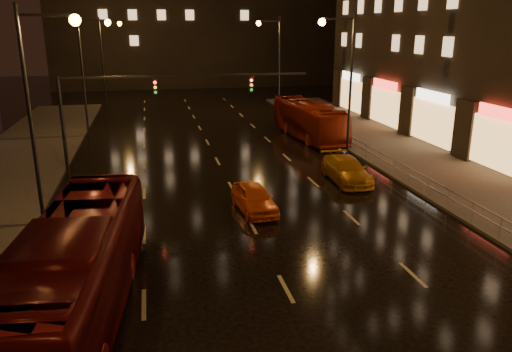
# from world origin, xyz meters

# --- Properties ---
(ground) EXTENTS (140.00, 140.00, 0.00)m
(ground) POSITION_xyz_m (0.00, 20.00, 0.00)
(ground) COLOR black
(ground) RESTS_ON ground
(sidewalk_right) EXTENTS (7.00, 70.00, 0.15)m
(sidewalk_right) POSITION_xyz_m (13.50, 15.00, 0.07)
(sidewalk_right) COLOR #38332D
(sidewalk_right) RESTS_ON ground
(traffic_signal) EXTENTS (15.31, 0.32, 6.20)m
(traffic_signal) POSITION_xyz_m (-5.06, 20.00, 4.74)
(traffic_signal) COLOR black
(traffic_signal) RESTS_ON ground
(railing_right) EXTENTS (0.05, 56.00, 1.00)m
(railing_right) POSITION_xyz_m (10.20, 18.00, 0.90)
(railing_right) COLOR #99999E
(railing_right) RESTS_ON sidewalk_right
(bus_red) EXTENTS (4.12, 12.32, 3.37)m
(bus_red) POSITION_xyz_m (-7.00, 3.69, 1.68)
(bus_red) COLOR #550C0D
(bus_red) RESTS_ON ground
(bus_curb) EXTENTS (3.37, 11.15, 3.06)m
(bus_curb) POSITION_xyz_m (8.50, 27.93, 1.53)
(bus_curb) COLOR maroon
(bus_curb) RESTS_ON ground
(taxi_near) EXTENTS (2.00, 4.21, 1.39)m
(taxi_near) POSITION_xyz_m (0.50, 11.93, 0.69)
(taxi_near) COLOR orange
(taxi_near) RESTS_ON ground
(taxi_far) EXTENTS (2.08, 4.95, 1.43)m
(taxi_far) POSITION_xyz_m (7.00, 15.74, 0.71)
(taxi_far) COLOR orange
(taxi_far) RESTS_ON ground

